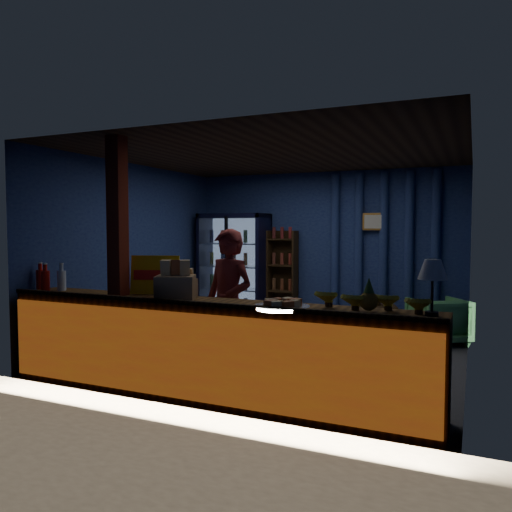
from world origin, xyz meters
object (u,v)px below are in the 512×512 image
(table_lamp, at_px, (433,272))
(green_chair, at_px, (438,321))
(pastry_tray, at_px, (282,306))
(shopkeeper, at_px, (229,305))

(table_lamp, bearing_deg, green_chair, 92.59)
(green_chair, height_order, pastry_tray, pastry_tray)
(pastry_tray, relative_size, table_lamp, 1.09)
(green_chair, relative_size, table_lamp, 1.58)
(shopkeeper, distance_m, pastry_tray, 1.16)
(green_chair, xyz_separation_m, table_lamp, (0.15, -3.31, 0.98))
(shopkeeper, xyz_separation_m, green_chair, (1.97, 2.74, -0.50))
(pastry_tray, bearing_deg, table_lamp, 6.77)
(shopkeeper, bearing_deg, table_lamp, -1.56)
(green_chair, bearing_deg, shopkeeper, 20.97)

